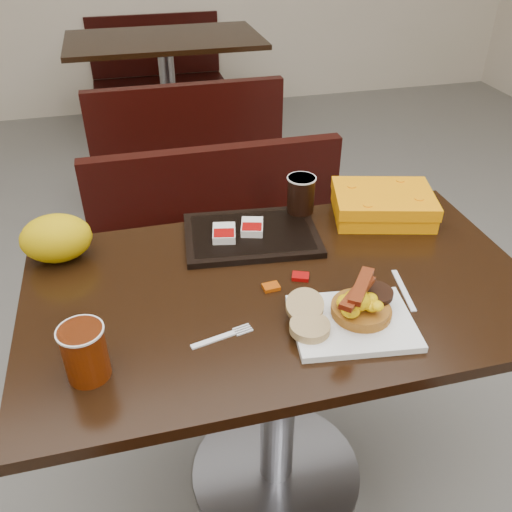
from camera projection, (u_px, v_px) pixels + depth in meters
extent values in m
cube|color=gray|center=(276.00, 475.00, 1.71)|extent=(6.00, 7.00, 0.01)
cube|color=white|center=(352.00, 323.00, 1.17)|extent=(0.28, 0.23, 0.02)
cylinder|color=#A5531B|center=(362.00, 309.00, 1.17)|extent=(0.16, 0.16, 0.03)
cylinder|color=black|center=(375.00, 293.00, 1.19)|extent=(0.09, 0.09, 0.01)
ellipsoid|color=yellow|center=(359.00, 302.00, 1.13)|extent=(0.09, 0.08, 0.04)
cylinder|color=tan|center=(310.00, 327.00, 1.13)|extent=(0.09, 0.09, 0.02)
cylinder|color=tan|center=(305.00, 306.00, 1.17)|extent=(0.10, 0.10, 0.05)
cylinder|color=maroon|center=(85.00, 353.00, 1.02)|extent=(0.10, 0.10, 0.12)
cube|color=white|center=(403.00, 290.00, 1.27)|extent=(0.04, 0.15, 0.00)
cube|color=#A43C07|center=(271.00, 287.00, 1.28)|extent=(0.04, 0.03, 0.01)
cube|color=#8C0504|center=(300.00, 277.00, 1.31)|extent=(0.05, 0.04, 0.01)
cube|color=black|center=(251.00, 235.00, 1.46)|extent=(0.38, 0.29, 0.02)
cube|color=silver|center=(224.00, 233.00, 1.43)|extent=(0.07, 0.09, 0.02)
cube|color=silver|center=(252.00, 227.00, 1.46)|extent=(0.08, 0.09, 0.02)
cylinder|color=black|center=(301.00, 194.00, 1.52)|extent=(0.08, 0.08, 0.10)
cube|color=orange|center=(383.00, 204.00, 1.54)|extent=(0.32, 0.27, 0.07)
ellipsoid|color=yellow|center=(56.00, 238.00, 1.35)|extent=(0.19, 0.15, 0.12)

